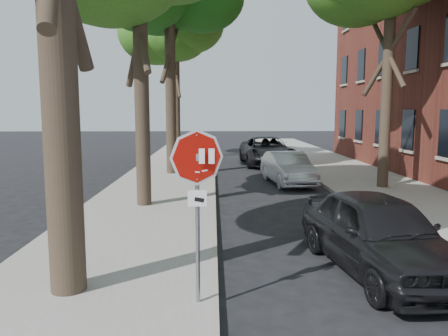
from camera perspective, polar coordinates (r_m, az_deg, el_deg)
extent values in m
plane|color=black|center=(6.98, 2.67, -17.86)|extent=(120.00, 120.00, 0.00)
cube|color=gray|center=(18.63, -7.69, -1.66)|extent=(4.00, 55.00, 0.12)
cube|color=gray|center=(19.62, 17.83, -1.50)|extent=(4.00, 55.00, 0.12)
cube|color=#9E9384|center=(18.52, -1.37, -1.63)|extent=(0.12, 55.00, 0.13)
cube|color=#9E9384|center=(19.04, 12.00, -1.55)|extent=(0.12, 55.00, 0.13)
cylinder|color=gray|center=(6.49, -3.48, -6.50)|extent=(0.06, 0.06, 2.60)
cube|color=#99999E|center=(6.30, -3.55, 1.40)|extent=(0.05, 0.06, 0.10)
cylinder|color=#99999E|center=(6.30, -3.55, 1.40)|extent=(0.76, 0.32, 0.82)
cylinder|color=white|center=(6.28, -3.56, 1.39)|extent=(0.76, 0.32, 0.82)
cylinder|color=red|center=(6.28, -3.56, 1.38)|extent=(0.68, 0.29, 0.74)
cube|color=white|center=(6.28, -5.48, 1.55)|extent=(0.08, 0.00, 0.22)
cube|color=white|center=(6.27, -4.20, 1.55)|extent=(0.08, 0.00, 0.22)
cube|color=white|center=(6.26, -2.92, 1.56)|extent=(0.08, 0.00, 0.22)
cube|color=white|center=(6.26, -1.64, 1.56)|extent=(0.08, 0.00, 0.22)
cube|color=silver|center=(6.29, -4.55, -0.35)|extent=(0.08, 0.00, 0.03)
cube|color=silver|center=(6.29, -3.55, -0.53)|extent=(0.08, 0.00, 0.03)
cube|color=silver|center=(6.29, -2.55, -0.35)|extent=(0.08, 0.00, 0.03)
cube|color=white|center=(6.38, -3.51, -3.97)|extent=(0.28, 0.02, 0.24)
cube|color=black|center=(6.37, -3.24, -4.17)|extent=(0.15, 0.00, 0.08)
cylinder|color=black|center=(13.59, -10.84, 15.29)|extent=(0.44, 0.44, 9.50)
cylinder|color=black|center=(20.50, -7.03, 13.36)|extent=(0.48, 0.48, 10.00)
ellipsoid|color=#0E4A0F|center=(20.97, -7.16, 20.99)|extent=(4.62, 4.62, 3.70)
ellipsoid|color=#0E4A0F|center=(21.79, -9.24, 19.30)|extent=(4.20, 4.20, 3.36)
cylinder|color=black|center=(27.43, -6.22, 10.81)|extent=(0.40, 0.40, 9.00)
ellipsoid|color=#265613|center=(27.70, -6.29, 16.02)|extent=(4.16, 4.16, 3.33)
ellipsoid|color=#265613|center=(27.24, -4.34, 18.20)|extent=(3.40, 3.40, 2.72)
ellipsoid|color=#265613|center=(28.46, -7.72, 14.99)|extent=(3.78, 3.78, 3.02)
cylinder|color=black|center=(17.60, 20.61, 12.30)|extent=(0.40, 0.40, 9.00)
ellipsoid|color=#265613|center=(18.37, 17.70, 18.96)|extent=(3.78, 3.78, 3.02)
imported|color=black|center=(8.67, 19.54, -7.97)|extent=(2.32, 4.55, 1.48)
imported|color=#B1B3BA|center=(18.10, 8.33, -0.02)|extent=(1.87, 4.15, 1.32)
imported|color=black|center=(24.48, 5.61, 2.23)|extent=(2.83, 5.73, 1.56)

